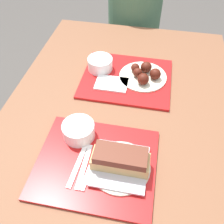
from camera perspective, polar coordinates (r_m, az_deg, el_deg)
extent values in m
plane|color=#4C4742|center=(1.63, 0.75, -19.31)|extent=(12.00, 12.00, 0.00)
cube|color=brown|center=(1.00, 1.16, -2.21)|extent=(0.94, 1.46, 0.04)
cylinder|color=brown|center=(1.79, -8.45, 7.35)|extent=(0.07, 0.07, 0.72)
cylinder|color=brown|center=(1.75, 18.32, 3.76)|extent=(0.07, 0.07, 0.72)
cube|color=brown|center=(1.91, 6.19, 13.54)|extent=(0.90, 0.28, 0.04)
cylinder|color=brown|center=(2.10, -5.02, 9.42)|extent=(0.06, 0.06, 0.43)
cylinder|color=brown|center=(2.06, 16.49, 6.55)|extent=(0.06, 0.06, 0.43)
cube|color=red|center=(0.86, -3.66, -11.54)|extent=(0.40, 0.34, 0.01)
cube|color=red|center=(1.15, 3.08, 7.72)|extent=(0.40, 0.34, 0.01)
cylinder|color=white|center=(0.90, -7.63, -4.20)|extent=(0.11, 0.11, 0.06)
cylinder|color=beige|center=(0.88, -7.77, -3.28)|extent=(0.10, 0.10, 0.01)
cylinder|color=beige|center=(0.84, 1.86, -12.42)|extent=(0.20, 0.20, 0.01)
cube|color=silver|center=(0.83, 1.87, -12.14)|extent=(0.18, 0.18, 0.01)
cube|color=tan|center=(0.81, 1.91, -11.23)|extent=(0.18, 0.07, 0.04)
cube|color=brown|center=(0.78, 1.98, -9.89)|extent=(0.17, 0.07, 0.03)
cube|color=white|center=(0.85, -6.38, -12.17)|extent=(0.02, 0.17, 0.00)
cube|color=white|center=(0.84, -4.91, -12.45)|extent=(0.03, 0.17, 0.00)
cube|color=white|center=(0.85, -7.84, -11.89)|extent=(0.03, 0.17, 0.00)
cube|color=#3F3F47|center=(0.89, -0.84, -7.39)|extent=(0.04, 0.03, 0.01)
cylinder|color=white|center=(1.18, -2.73, 10.95)|extent=(0.11, 0.11, 0.06)
cylinder|color=beige|center=(1.16, -2.77, 11.85)|extent=(0.10, 0.10, 0.01)
cylinder|color=beige|center=(1.15, 7.06, 8.07)|extent=(0.21, 0.21, 0.01)
sphere|color=#4C190F|center=(1.13, 9.85, 8.56)|extent=(0.05, 0.05, 0.05)
sphere|color=#4C190F|center=(1.16, 7.83, 10.16)|extent=(0.05, 0.05, 0.05)
sphere|color=#4C190F|center=(1.16, 5.33, 10.06)|extent=(0.04, 0.04, 0.04)
sphere|color=#4C190F|center=(1.13, 5.90, 8.97)|extent=(0.04, 0.04, 0.04)
sphere|color=#4C190F|center=(1.09, 7.13, 7.49)|extent=(0.05, 0.05, 0.05)
cube|color=white|center=(1.11, -0.10, 6.50)|extent=(0.14, 0.10, 0.01)
cylinder|color=#477051|center=(1.77, 5.16, 21.40)|extent=(0.34, 0.34, 0.53)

